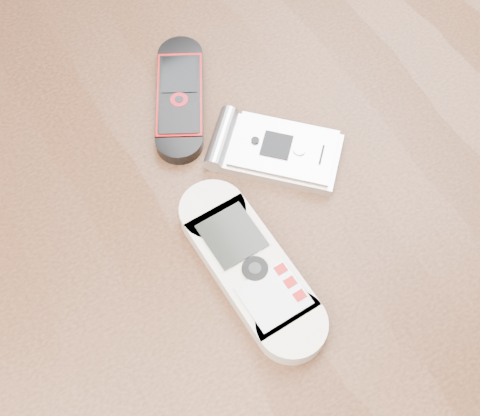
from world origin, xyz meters
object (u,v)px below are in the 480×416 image
object	(u,v)px
nokia_black_red	(180,97)
nokia_white	(250,267)
table	(236,267)
motorola_razr	(280,151)

from	to	relation	value
nokia_black_red	nokia_white	bearing A→B (deg)	-71.40
table	nokia_black_red	xyz separation A→B (m)	(0.02, 0.13, 0.11)
nokia_white	nokia_black_red	bearing A→B (deg)	78.15
motorola_razr	table	bearing A→B (deg)	161.09
table	motorola_razr	xyz separation A→B (m)	(0.06, 0.03, 0.11)
nokia_white	motorola_razr	xyz separation A→B (m)	(0.08, 0.08, -0.00)
nokia_black_red	motorola_razr	world-z (taller)	motorola_razr
nokia_black_red	motorola_razr	xyz separation A→B (m)	(0.05, -0.10, 0.00)
nokia_white	motorola_razr	bearing A→B (deg)	44.15
table	nokia_white	world-z (taller)	nokia_white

